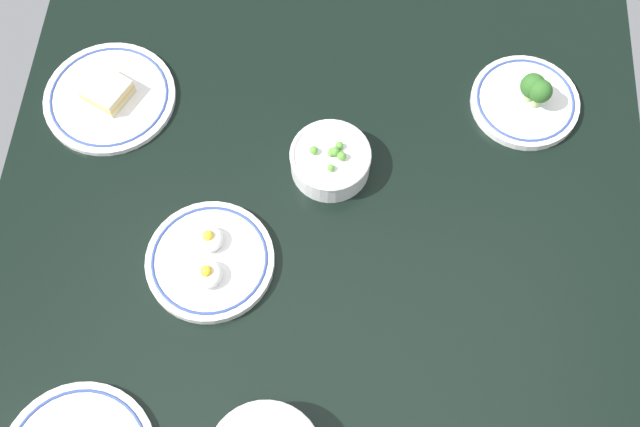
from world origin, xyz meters
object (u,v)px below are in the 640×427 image
at_px(plate_sandwich, 109,96).
at_px(plate_eggs, 210,260).
at_px(bowl_peas, 330,160).
at_px(plate_broccoli, 527,99).

bearing_deg(plate_sandwich, plate_eggs, -143.58).
xyz_separation_m(plate_eggs, plate_sandwich, (0.29, 0.22, -0.00)).
bearing_deg(plate_sandwich, bowl_peas, -105.27).
bearing_deg(bowl_peas, plate_sandwich, 74.73).
distance_m(plate_eggs, plate_sandwich, 0.36).
height_order(plate_sandwich, plate_broccoli, plate_broccoli).
height_order(bowl_peas, plate_sandwich, bowl_peas).
bearing_deg(bowl_peas, plate_broccoli, -65.45).
bearing_deg(plate_sandwich, plate_broccoli, -86.58).
xyz_separation_m(bowl_peas, plate_broccoli, (0.15, -0.33, -0.01)).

